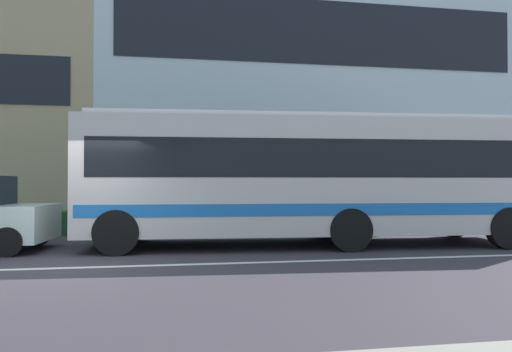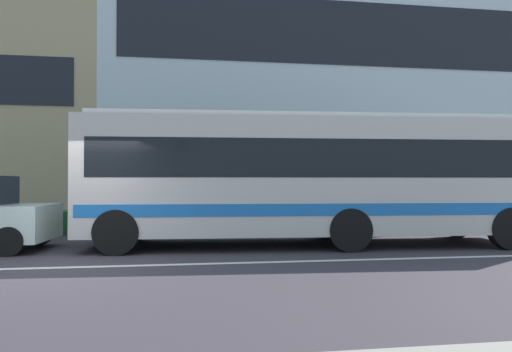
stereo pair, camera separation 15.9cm
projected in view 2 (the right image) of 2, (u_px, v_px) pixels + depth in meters
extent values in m
plane|color=#3A333B|center=(61.00, 268.00, 8.14)|extent=(160.00, 160.00, 0.00)
cube|color=silver|center=(61.00, 267.00, 8.14)|extent=(60.00, 0.16, 0.01)
cube|color=#214F26|center=(22.00, 223.00, 13.48)|extent=(20.50, 1.10, 0.71)
cube|color=silver|center=(299.00, 85.00, 23.70)|extent=(18.88, 10.30, 13.79)
cube|color=black|center=(327.00, 32.00, 18.60)|extent=(17.37, 0.04, 2.76)
cube|color=beige|center=(310.00, 177.00, 11.15)|extent=(11.24, 3.13, 2.77)
cube|color=black|center=(310.00, 161.00, 11.16)|extent=(10.57, 3.12, 0.89)
cube|color=blue|center=(310.00, 207.00, 11.14)|extent=(11.02, 3.15, 0.28)
cube|color=silver|center=(310.00, 121.00, 11.17)|extent=(10.77, 2.71, 0.12)
cube|color=black|center=(85.00, 160.00, 10.67)|extent=(0.15, 2.13, 0.97)
cylinder|color=black|center=(116.00, 232.00, 9.57)|extent=(1.01, 0.33, 1.00)
cylinder|color=black|center=(136.00, 223.00, 11.89)|extent=(1.01, 0.33, 1.00)
cylinder|color=black|center=(350.00, 230.00, 10.03)|extent=(1.01, 0.33, 1.00)
cylinder|color=black|center=(325.00, 221.00, 12.35)|extent=(1.01, 0.33, 1.00)
cylinder|color=black|center=(509.00, 228.00, 10.37)|extent=(1.01, 0.33, 1.00)
cylinder|color=black|center=(456.00, 220.00, 12.70)|extent=(1.01, 0.33, 1.00)
cylinder|color=black|center=(10.00, 241.00, 9.44)|extent=(0.65, 0.24, 0.64)
cylinder|color=black|center=(39.00, 233.00, 11.07)|extent=(0.65, 0.24, 0.64)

